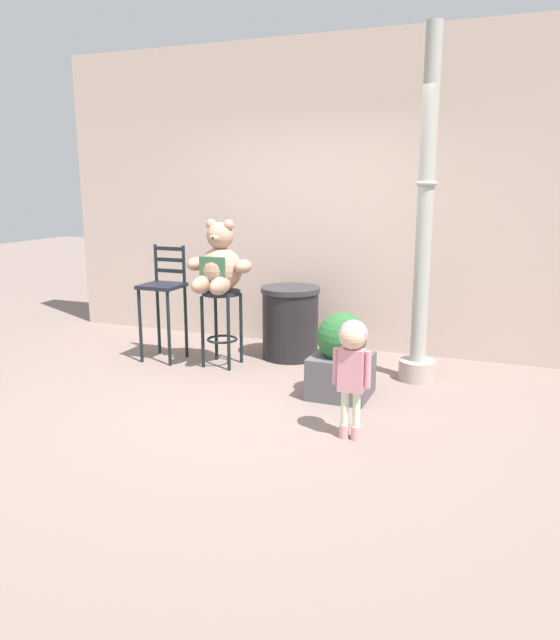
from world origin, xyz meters
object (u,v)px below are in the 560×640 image
object	(u,v)px
bar_chair_empty	(164,294)
planter_with_shrub	(341,358)
bar_stool_with_teddy	(222,313)
teddy_bear	(219,265)
trash_bin	(290,322)
lamppost	(423,247)
child_walking	(352,354)

from	to	relation	value
bar_chair_empty	planter_with_shrub	size ratio (longest dim) A/B	1.61
bar_stool_with_teddy	teddy_bear	bearing A→B (deg)	-90.00
teddy_bear	bar_chair_empty	distance (m)	0.70
trash_bin	lamppost	size ratio (longest dim) A/B	0.24
child_walking	planter_with_shrub	world-z (taller)	child_walking
teddy_bear	child_walking	xyz separation A→B (m)	(1.60, -1.19, -0.37)
trash_bin	bar_chair_empty	xyz separation A→B (m)	(-1.14, -0.51, 0.30)
trash_bin	planter_with_shrub	size ratio (longest dim) A/B	1.03
bar_chair_empty	planter_with_shrub	world-z (taller)	bar_chair_empty
planter_with_shrub	child_walking	bearing A→B (deg)	-69.66
trash_bin	bar_stool_with_teddy	bearing A→B (deg)	-136.87
teddy_bear	planter_with_shrub	distance (m)	1.51
bar_stool_with_teddy	trash_bin	distance (m)	0.73
child_walking	planter_with_shrub	bearing A→B (deg)	0.92
bar_stool_with_teddy	trash_bin	size ratio (longest dim) A/B	1.02
bar_stool_with_teddy	teddy_bear	distance (m)	0.46
bar_stool_with_teddy	planter_with_shrub	bearing A→B (deg)	-17.92
child_walking	trash_bin	world-z (taller)	child_walking
bar_stool_with_teddy	trash_bin	world-z (taller)	bar_stool_with_teddy
teddy_bear	bar_chair_empty	size ratio (longest dim) A/B	0.59
child_walking	lamppost	world-z (taller)	lamppost
bar_stool_with_teddy	planter_with_shrub	world-z (taller)	bar_stool_with_teddy
trash_bin	lamppost	world-z (taller)	lamppost
teddy_bear	planter_with_shrub	size ratio (longest dim) A/B	0.95
bar_stool_with_teddy	bar_chair_empty	distance (m)	0.64
trash_bin	lamppost	distance (m)	1.57
lamppost	bar_chair_empty	size ratio (longest dim) A/B	2.64
bar_stool_with_teddy	lamppost	world-z (taller)	lamppost
trash_bin	planter_with_shrub	bearing A→B (deg)	-49.01
bar_stool_with_teddy	lamppost	bearing A→B (deg)	7.25
trash_bin	bar_chair_empty	distance (m)	1.28
bar_stool_with_teddy	lamppost	size ratio (longest dim) A/B	0.25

